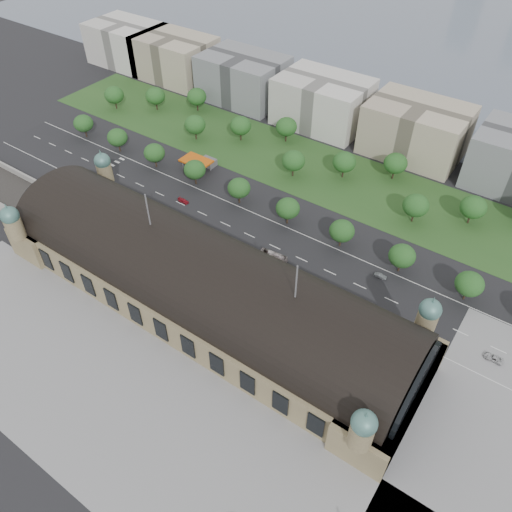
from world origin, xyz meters
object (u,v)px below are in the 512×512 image
Objects in this scene: traffic_car_3 at (183,201)px; parked_car_3 at (179,227)px; traffic_car_5 at (380,276)px; traffic_car_2 at (132,197)px; traffic_car_6 at (493,358)px; parked_car_1 at (100,197)px; parked_car_4 at (164,223)px; bus_west at (198,231)px; bus_east at (319,290)px; parked_car_2 at (138,209)px; traffic_car_0 at (79,172)px; bus_mid at (273,256)px; petrol_station at (203,162)px; parked_car_6 at (183,238)px; parked_car_5 at (195,239)px; parked_car_0 at (92,193)px.

parked_car_3 is (10.17, -14.49, 0.06)m from traffic_car_3.
traffic_car_2 is at bearing 94.69° from traffic_car_5.
parked_car_1 reaches higher than traffic_car_6.
parked_car_3 is 0.96× the size of parked_car_4.
traffic_car_6 is (150.62, 4.58, 0.01)m from traffic_car_2.
bus_west reaches higher than traffic_car_6.
parked_car_1 is at bearing 97.38° from traffic_car_5.
traffic_car_3 is at bearing 122.17° from traffic_car_2.
parked_car_1 is 0.55× the size of bus_east.
traffic_car_0 is at bearing -125.84° from parked_car_2.
bus_mid is at bearing 106.44° from traffic_car_5.
traffic_car_0 is 0.77× the size of parked_car_1.
parked_car_4 is (34.57, 2.98, -0.01)m from parked_car_1.
petrol_station reaches higher than parked_car_1.
traffic_car_0 is 104.31m from bus_mid.
traffic_car_0 reaches higher than parked_car_6.
parked_car_5 is at bearing 52.74° from parked_car_4.
bus_east is at bearing 138.49° from traffic_car_5.
parked_car_0 is 0.38× the size of bus_mid.
bus_west is at bearing -52.82° from petrol_station.
bus_east reaches higher than parked_car_1.
parked_car_4 reaches higher than parked_car_3.
traffic_car_0 is at bearing -119.46° from parked_car_6.
parked_car_3 is 0.84× the size of parked_car_5.
traffic_car_3 is at bearing 94.13° from parked_car_0.
parked_car_2 is (7.49, -4.21, -0.01)m from traffic_car_2.
bus_east is at bearing -93.85° from bus_west.
traffic_car_2 is 23.37m from parked_car_4.
traffic_car_3 is at bearing 100.70° from traffic_car_0.
parked_car_2 reaches higher than parked_car_6.
traffic_car_2 is at bearing -89.32° from traffic_car_6.
bus_east is (54.54, 0.00, -0.01)m from bus_west.
traffic_car_0 is 0.42× the size of bus_mid.
petrol_station is 2.37× the size of parked_car_1.
parked_car_0 is 0.83× the size of parked_car_4.
parked_car_1 is at bearing -113.06° from parked_car_6.
parked_car_3 is 63.17m from bus_east.
bus_west is (8.59, 2.00, 0.71)m from parked_car_3.
bus_east is at bearing -24.61° from petrol_station.
petrol_station is 2.86× the size of parked_car_4.
parked_car_3 is (46.55, 4.00, 0.13)m from parked_car_0.
bus_east is (104.43, 6.00, 0.68)m from parked_car_1.
petrol_station is 1.29× the size of bus_west.
traffic_car_3 is 19.21m from parked_car_2.
parked_car_6 is (-115.26, -12.25, -0.06)m from traffic_car_6.
parked_car_3 is at bearing -63.08° from petrol_station.
petrol_station is at bearing 169.03° from traffic_car_2.
bus_mid reaches higher than parked_car_4.
traffic_car_2 reaches higher than parked_car_2.
petrol_station is at bearing 129.63° from traffic_car_0.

